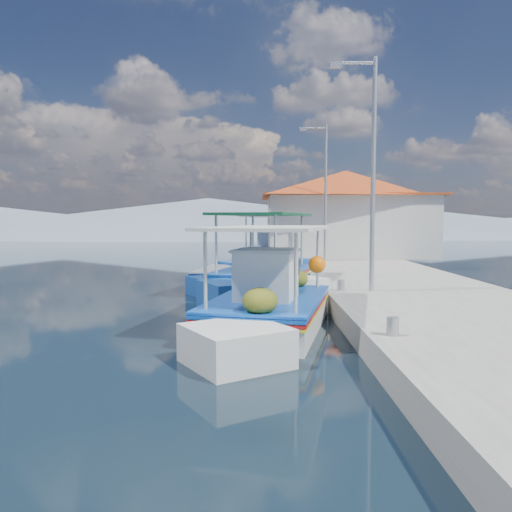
{
  "coord_description": "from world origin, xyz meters",
  "views": [
    {
      "loc": [
        1.61,
        -10.91,
        2.39
      ],
      "look_at": [
        1.57,
        3.65,
        1.3
      ],
      "focal_mm": 34.76,
      "sensor_mm": 36.0,
      "label": 1
    }
  ],
  "objects": [
    {
      "name": "caique_green_canopy",
      "position": [
        1.75,
        4.78,
        0.43
      ],
      "size": [
        3.73,
        7.29,
        2.86
      ],
      "rotation": [
        0.0,
        0.0,
        0.3
      ],
      "color": "#1A4DA1",
      "rests_on": "ground"
    },
    {
      "name": "mountain_ridge",
      "position": [
        6.54,
        56.0,
        2.04
      ],
      "size": [
        171.4,
        96.0,
        5.5
      ],
      "color": "gray",
      "rests_on": "ground"
    },
    {
      "name": "lamp_post_far",
      "position": [
        4.51,
        11.0,
        3.85
      ],
      "size": [
        1.21,
        0.14,
        6.0
      ],
      "color": "#A5A8AD",
      "rests_on": "quay"
    },
    {
      "name": "caique_far",
      "position": [
        2.58,
        17.38,
        0.53
      ],
      "size": [
        4.54,
        7.39,
        2.85
      ],
      "rotation": [
        0.0,
        0.0,
        0.43
      ],
      "color": "silver",
      "rests_on": "ground"
    },
    {
      "name": "main_caique",
      "position": [
        1.85,
        -0.28,
        0.48
      ],
      "size": [
        3.29,
        7.31,
        2.47
      ],
      "rotation": [
        0.0,
        0.0,
        0.23
      ],
      "color": "silver",
      "rests_on": "ground"
    },
    {
      "name": "lamp_post_near",
      "position": [
        4.51,
        2.0,
        3.85
      ],
      "size": [
        1.21,
        0.14,
        6.0
      ],
      "color": "#A5A8AD",
      "rests_on": "quay"
    },
    {
      "name": "caique_blue_hull",
      "position": [
        0.36,
        6.55,
        0.26
      ],
      "size": [
        2.18,
        5.29,
        0.95
      ],
      "rotation": [
        0.0,
        0.0,
        0.17
      ],
      "color": "#1A4DA1",
      "rests_on": "ground"
    },
    {
      "name": "quay",
      "position": [
        5.9,
        6.0,
        0.25
      ],
      "size": [
        5.0,
        44.0,
        0.5
      ],
      "primitive_type": "cube",
      "color": "#9F9C95",
      "rests_on": "ground"
    },
    {
      "name": "harbor_building",
      "position": [
        6.2,
        15.0,
        2.78
      ],
      "size": [
        10.49,
        10.49,
        4.4
      ],
      "color": "white",
      "rests_on": "quay"
    },
    {
      "name": "ground",
      "position": [
        0.0,
        0.0,
        0.0
      ],
      "size": [
        160.0,
        160.0,
        0.0
      ],
      "primitive_type": "plane",
      "color": "black",
      "rests_on": "ground"
    },
    {
      "name": "bollards",
      "position": [
        3.8,
        5.25,
        0.65
      ],
      "size": [
        0.2,
        17.2,
        0.3
      ],
      "color": "#A5A8AD",
      "rests_on": "quay"
    }
  ]
}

